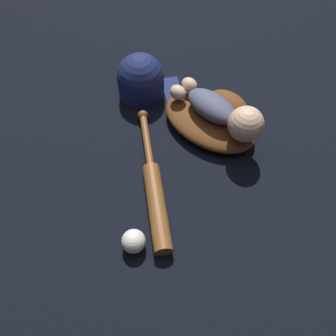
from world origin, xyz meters
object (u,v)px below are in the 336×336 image
object	(u,v)px
baseball	(134,241)
baseball_cap	(141,80)
baby_figure	(224,112)
baseball_bat	(154,190)
baseball_glove	(213,118)

from	to	relation	value
baseball	baseball_cap	world-z (taller)	baseball_cap
baby_figure	baseball_bat	distance (m)	0.35
baseball_bat	baseball	xyz separation A→B (m)	(0.12, -0.13, 0.01)
baseball	baseball_cap	size ratio (longest dim) A/B	0.26
baseball_glove	baseball_bat	bearing A→B (deg)	-63.53
baseball	baseball_cap	xyz separation A→B (m)	(-0.55, 0.31, 0.04)
baby_figure	baseball	distance (m)	0.52
baby_figure	baseball_cap	size ratio (longest dim) A/B	1.40
baseball	baseball_bat	bearing A→B (deg)	132.98
baby_figure	baseball	xyz separation A→B (m)	(0.23, -0.45, -0.08)
baby_figure	baseball_cap	distance (m)	0.36
baseball_glove	baseball	distance (m)	0.54
baseball_bat	baseball_cap	xyz separation A→B (m)	(-0.43, 0.17, 0.05)
baby_figure	baseball_bat	world-z (taller)	baby_figure
baseball_bat	baby_figure	bearing A→B (deg)	108.21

